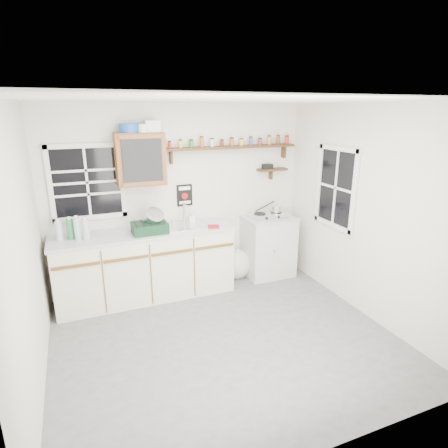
# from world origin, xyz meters

# --- Properties ---
(room) EXTENTS (3.64, 3.24, 2.54)m
(room) POSITION_xyz_m (0.00, 0.00, 1.25)
(room) COLOR #505153
(room) RESTS_ON ground
(main_cabinet) EXTENTS (2.31, 0.63, 0.92)m
(main_cabinet) POSITION_xyz_m (-0.58, 1.30, 0.46)
(main_cabinet) COLOR beige
(main_cabinet) RESTS_ON floor
(right_cabinet) EXTENTS (0.73, 0.57, 0.91)m
(right_cabinet) POSITION_xyz_m (1.25, 1.32, 0.46)
(right_cabinet) COLOR #BBBAB4
(right_cabinet) RESTS_ON floor
(sink) EXTENTS (0.52, 0.44, 0.29)m
(sink) POSITION_xyz_m (-0.05, 1.30, 0.93)
(sink) COLOR silver
(sink) RESTS_ON main_cabinet
(upper_cabinet) EXTENTS (0.60, 0.32, 0.65)m
(upper_cabinet) POSITION_xyz_m (-0.55, 1.44, 1.82)
(upper_cabinet) COLOR brown
(upper_cabinet) RESTS_ON wall_back
(upper_cabinet_clutter) EXTENTS (0.49, 0.24, 0.14)m
(upper_cabinet_clutter) POSITION_xyz_m (-0.55, 1.44, 2.21)
(upper_cabinet_clutter) COLOR #18479C
(upper_cabinet_clutter) RESTS_ON upper_cabinet
(spice_shelf) EXTENTS (1.91, 0.18, 0.35)m
(spice_shelf) POSITION_xyz_m (0.74, 1.51, 1.93)
(spice_shelf) COLOR black
(spice_shelf) RESTS_ON wall_back
(secondary_shelf) EXTENTS (0.45, 0.16, 0.24)m
(secondary_shelf) POSITION_xyz_m (1.36, 1.52, 1.58)
(secondary_shelf) COLOR black
(secondary_shelf) RESTS_ON wall_back
(warning_sign) EXTENTS (0.22, 0.02, 0.30)m
(warning_sign) POSITION_xyz_m (0.05, 1.59, 1.28)
(warning_sign) COLOR black
(warning_sign) RESTS_ON wall_back
(window_back) EXTENTS (0.93, 0.03, 0.98)m
(window_back) POSITION_xyz_m (-1.20, 1.59, 1.55)
(window_back) COLOR black
(window_back) RESTS_ON wall_back
(window_right) EXTENTS (0.03, 0.78, 1.08)m
(window_right) POSITION_xyz_m (1.79, 0.55, 1.45)
(window_right) COLOR black
(window_right) RESTS_ON wall_back
(water_bottles) EXTENTS (0.38, 0.16, 0.30)m
(water_bottles) POSITION_xyz_m (-1.42, 1.30, 1.05)
(water_bottles) COLOR #A2B5BE
(water_bottles) RESTS_ON main_cabinet
(dish_rack) EXTENTS (0.44, 0.34, 0.33)m
(dish_rack) POSITION_xyz_m (-0.51, 1.22, 1.02)
(dish_rack) COLOR black
(dish_rack) RESTS_ON main_cabinet
(soap_bottle) EXTENTS (0.10, 0.10, 0.17)m
(soap_bottle) POSITION_xyz_m (0.10, 1.39, 1.01)
(soap_bottle) COLOR silver
(soap_bottle) RESTS_ON main_cabinet
(rag) EXTENTS (0.18, 0.17, 0.02)m
(rag) POSITION_xyz_m (0.30, 1.12, 0.93)
(rag) COLOR maroon
(rag) RESTS_ON main_cabinet
(hotplate) EXTENTS (0.55, 0.31, 0.08)m
(hotplate) POSITION_xyz_m (1.22, 1.31, 0.95)
(hotplate) COLOR silver
(hotplate) RESTS_ON right_cabinet
(saucepan) EXTENTS (0.37, 0.18, 0.16)m
(saucepan) POSITION_xyz_m (1.34, 1.31, 1.03)
(saucepan) COLOR silver
(saucepan) RESTS_ON hotplate
(trash_bag) EXTENTS (0.43, 0.39, 0.49)m
(trash_bag) POSITION_xyz_m (0.77, 1.40, 0.21)
(trash_bag) COLOR silver
(trash_bag) RESTS_ON floor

